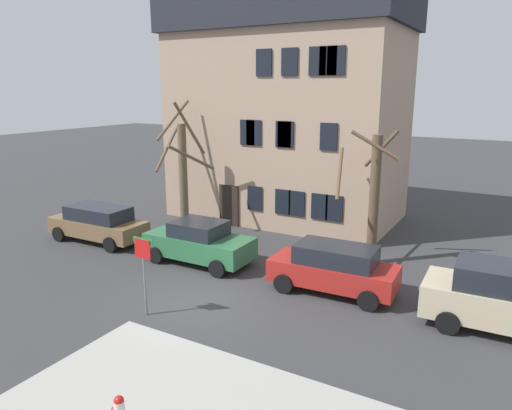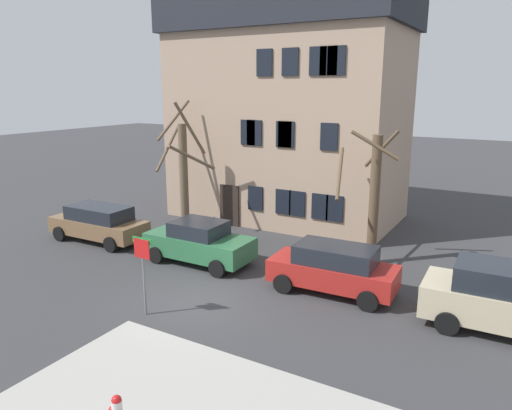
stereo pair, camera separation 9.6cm
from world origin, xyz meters
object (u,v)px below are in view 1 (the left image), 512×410
object	(u,v)px
tree_bare_near	(183,170)
tree_bare_mid	(372,195)
car_brown_wagon	(98,223)
street_sign_pole	(143,261)
building_main	(288,103)
bicycle_leaning	(217,231)
car_green_sedan	(199,242)
car_red_wagon	(334,268)

from	to	relation	value
tree_bare_near	tree_bare_mid	bearing A→B (deg)	-0.95
car_brown_wagon	tree_bare_mid	bearing A→B (deg)	16.40
street_sign_pole	building_main	bearing A→B (deg)	96.89
building_main	car_brown_wagon	bearing A→B (deg)	-122.45
tree_bare_near	car_brown_wagon	bearing A→B (deg)	-121.02
car_brown_wagon	bicycle_leaning	bearing A→B (deg)	34.71
tree_bare_mid	street_sign_pole	xyz separation A→B (m)	(-4.65, -7.88, -1.05)
tree_bare_mid	bicycle_leaning	bearing A→B (deg)	-177.31
street_sign_pole	bicycle_leaning	size ratio (longest dim) A/B	1.45
tree_bare_mid	car_green_sedan	bearing A→B (deg)	-150.58
building_main	car_red_wagon	bearing A→B (deg)	-54.60
car_red_wagon	bicycle_leaning	world-z (taller)	car_red_wagon
car_green_sedan	building_main	bearing A→B (deg)	91.88
tree_bare_mid	car_red_wagon	size ratio (longest dim) A/B	1.23
bicycle_leaning	car_red_wagon	bearing A→B (deg)	-23.63
tree_bare_near	car_red_wagon	bearing A→B (deg)	-20.91
building_main	car_red_wagon	distance (m)	11.58
car_brown_wagon	bicycle_leaning	xyz separation A→B (m)	(4.44, 3.08, -0.50)
tree_bare_near	car_red_wagon	xyz separation A→B (m)	(9.24, -3.53, -2.11)
tree_bare_mid	bicycle_leaning	world-z (taller)	tree_bare_mid
car_green_sedan	tree_bare_mid	bearing A→B (deg)	29.42
car_green_sedan	street_sign_pole	xyz separation A→B (m)	(1.29, -4.53, 0.90)
car_green_sedan	street_sign_pole	world-z (taller)	street_sign_pole
tree_bare_mid	bicycle_leaning	size ratio (longest dim) A/B	3.11
tree_bare_mid	street_sign_pole	distance (m)	9.21
tree_bare_mid	car_red_wagon	distance (m)	3.89
car_brown_wagon	tree_bare_near	bearing A→B (deg)	58.98
building_main	bicycle_leaning	size ratio (longest dim) A/B	7.00
car_red_wagon	bicycle_leaning	distance (m)	7.60
building_main	tree_bare_mid	bearing A→B (deg)	-39.19
tree_bare_near	car_brown_wagon	world-z (taller)	tree_bare_near
building_main	bicycle_leaning	world-z (taller)	building_main
car_brown_wagon	car_green_sedan	distance (m)	5.67
building_main	car_green_sedan	distance (m)	9.90
car_red_wagon	car_green_sedan	bearing A→B (deg)	179.74
street_sign_pole	bicycle_leaning	xyz separation A→B (m)	(-2.51, 7.54, -1.40)
bicycle_leaning	car_brown_wagon	bearing A→B (deg)	-145.29
tree_bare_mid	car_brown_wagon	size ratio (longest dim) A/B	1.13
car_brown_wagon	building_main	bearing A→B (deg)	57.55
tree_bare_near	street_sign_pole	distance (m)	9.45
tree_bare_near	bicycle_leaning	size ratio (longest dim) A/B	3.65
car_brown_wagon	street_sign_pole	bearing A→B (deg)	-32.71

